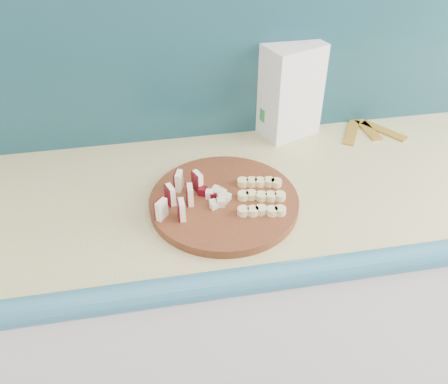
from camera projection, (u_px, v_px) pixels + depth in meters
kitchen_counter at (352, 288)px, 1.60m from camera, size 2.20×0.63×0.91m
backsplash at (353, 42)px, 1.39m from camera, size 2.20×0.02×0.50m
cutting_board at (224, 202)px, 1.22m from camera, size 0.43×0.43×0.02m
apple_wedges at (180, 195)px, 1.18m from camera, size 0.12×0.14×0.05m
apple_chunks at (214, 195)px, 1.20m from camera, size 0.06×0.06×0.02m
banana_slices at (261, 196)px, 1.20m from camera, size 0.13×0.15×0.02m
flour_bag at (290, 90)px, 1.41m from camera, size 0.19×0.16×0.27m
canister at (271, 115)px, 1.45m from camera, size 0.07×0.07×0.11m
banana_peel at (367, 130)px, 1.49m from camera, size 0.20×0.17×0.01m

